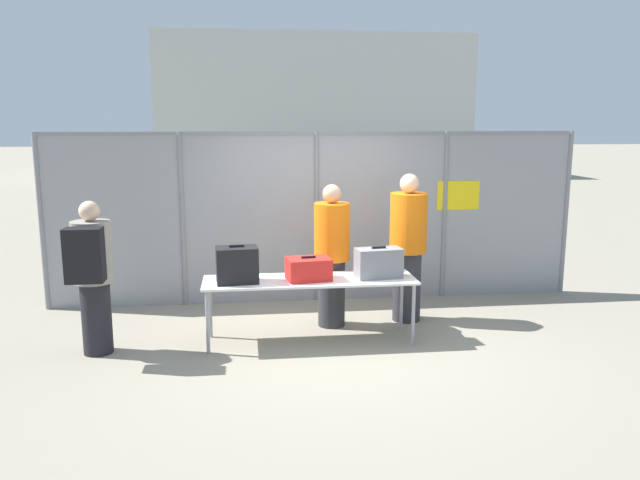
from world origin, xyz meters
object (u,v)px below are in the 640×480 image
Objects in this scene: suitcase_red at (308,269)px; security_worker_near at (332,254)px; suitcase_grey at (379,263)px; security_worker_far at (408,246)px; traveler_hooded at (92,272)px; inspection_table at (310,283)px; utility_trailer at (393,243)px; suitcase_black at (237,265)px.

suitcase_red is 0.66m from security_worker_near.
security_worker_far is at bearing 51.91° from suitcase_grey.
security_worker_near is at bearing 18.44° from traveler_hooded.
utility_trailer is at bearing 62.61° from inspection_table.
traveler_hooded is (-2.30, -0.14, 0.23)m from inspection_table.
inspection_table is 5.02× the size of suitcase_black.
suitcase_grey is (0.77, -0.02, 0.22)m from inspection_table.
suitcase_red is 0.28× the size of security_worker_far.
inspection_table is at bearing 61.16° from security_worker_near.
suitcase_red is 0.12× the size of utility_trailer.
suitcase_grey is 0.33× the size of traveler_hooded.
suitcase_black is 0.11× the size of utility_trailer.
security_worker_far is (2.08, 0.68, 0.03)m from suitcase_black.
security_worker_far reaches higher than security_worker_near.
suitcase_red is at bearing -179.36° from suitcase_grey.
suitcase_grey is at bearing 0.64° from suitcase_red.
suitcase_red is at bearing -122.26° from inspection_table.
security_worker_near reaches higher than suitcase_grey.
traveler_hooded is (-3.07, -0.12, 0.01)m from suitcase_grey.
suitcase_black is at bearing -178.28° from suitcase_red.
suitcase_grey is 0.12× the size of utility_trailer.
security_worker_near is (0.32, 0.53, 0.22)m from inspection_table.
inspection_table is at bearing 57.74° from suitcase_red.
inspection_table is 0.80m from suitcase_grey.
traveler_hooded is at bearing 16.65° from security_worker_near.
suitcase_red is at bearing -117.43° from utility_trailer.
security_worker_near is (1.12, 0.58, -0.03)m from suitcase_black.
inspection_table is at bearing 7.54° from traveler_hooded.
security_worker_far is at bearing 18.07° from suitcase_black.
security_worker_far reaches higher than suitcase_grey.
traveler_hooded reaches higher than inspection_table.
suitcase_black is at bearing 21.50° from security_worker_far.
utility_trailer is at bearing 53.52° from suitcase_black.
traveler_hooded is 2.70m from security_worker_near.
suitcase_black is 1.50m from traveler_hooded.
suitcase_red is at bearing 1.72° from suitcase_black.
inspection_table is 0.18m from suitcase_red.
inspection_table is 2.31m from traveler_hooded.
inspection_table is 4.41× the size of suitcase_grey.
traveler_hooded is 3.66m from security_worker_far.
suitcase_red is 0.96× the size of suitcase_grey.
traveler_hooded is 0.37× the size of utility_trailer.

